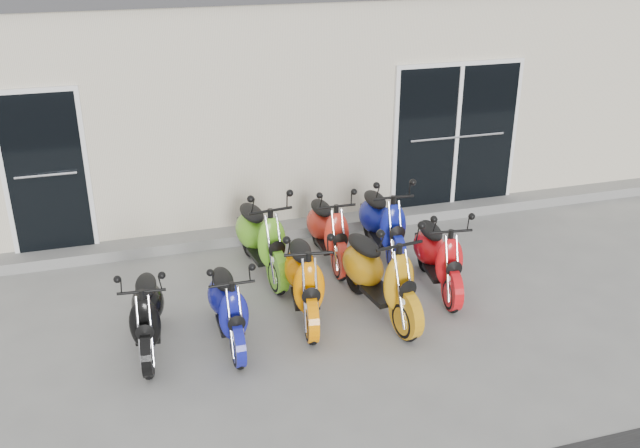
# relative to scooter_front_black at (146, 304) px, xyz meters

# --- Properties ---
(ground) EXTENTS (80.00, 80.00, 0.00)m
(ground) POSITION_rel_scooter_front_black_xyz_m (2.20, 0.42, -0.54)
(ground) COLOR gray
(ground) RESTS_ON ground
(building) EXTENTS (14.00, 6.00, 3.20)m
(building) POSITION_rel_scooter_front_black_xyz_m (2.20, 5.62, 1.06)
(building) COLOR beige
(building) RESTS_ON ground
(front_step) EXTENTS (14.00, 0.40, 0.15)m
(front_step) POSITION_rel_scooter_front_black_xyz_m (2.20, 2.44, -0.47)
(front_step) COLOR gray
(front_step) RESTS_ON ground
(door_left) EXTENTS (1.07, 0.08, 2.22)m
(door_left) POSITION_rel_scooter_front_black_xyz_m (-1.00, 2.59, 0.72)
(door_left) COLOR black
(door_left) RESTS_ON front_step
(door_right) EXTENTS (2.02, 0.08, 2.22)m
(door_right) POSITION_rel_scooter_front_black_xyz_m (4.80, 2.59, 0.72)
(door_right) COLOR black
(door_right) RESTS_ON front_step
(scooter_front_black) EXTENTS (0.67, 1.52, 1.09)m
(scooter_front_black) POSITION_rel_scooter_front_black_xyz_m (0.00, 0.00, 0.00)
(scooter_front_black) COLOR black
(scooter_front_black) RESTS_ON ground
(scooter_front_blue) EXTENTS (0.54, 1.47, 1.09)m
(scooter_front_blue) POSITION_rel_scooter_front_black_xyz_m (0.84, -0.09, -0.00)
(scooter_front_blue) COLOR #131791
(scooter_front_blue) RESTS_ON ground
(scooter_front_orange_a) EXTENTS (0.83, 1.71, 1.21)m
(scooter_front_orange_a) POSITION_rel_scooter_front_black_xyz_m (1.76, 0.18, 0.06)
(scooter_front_orange_a) COLOR #FF8400
(scooter_front_orange_a) RESTS_ON ground
(scooter_front_orange_b) EXTENTS (0.88, 1.82, 1.29)m
(scooter_front_orange_b) POSITION_rel_scooter_front_black_xyz_m (2.59, -0.02, 0.10)
(scooter_front_orange_b) COLOR orange
(scooter_front_orange_b) RESTS_ON ground
(scooter_front_red) EXTENTS (0.76, 1.63, 1.16)m
(scooter_front_red) POSITION_rel_scooter_front_black_xyz_m (3.49, 0.32, 0.04)
(scooter_front_red) COLOR red
(scooter_front_red) RESTS_ON ground
(scooter_back_green) EXTENTS (0.80, 1.77, 1.26)m
(scooter_back_green) POSITION_rel_scooter_front_black_xyz_m (1.53, 1.36, 0.09)
(scooter_back_green) COLOR #69BF24
(scooter_back_green) RESTS_ON ground
(scooter_back_red) EXTENTS (0.60, 1.57, 1.15)m
(scooter_back_red) POSITION_rel_scooter_front_black_xyz_m (2.44, 1.44, 0.03)
(scooter_back_red) COLOR red
(scooter_back_red) RESTS_ON ground
(scooter_back_blue) EXTENTS (0.71, 1.71, 1.24)m
(scooter_back_blue) POSITION_rel_scooter_front_black_xyz_m (3.18, 1.38, 0.07)
(scooter_back_blue) COLOR #111A92
(scooter_back_blue) RESTS_ON ground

